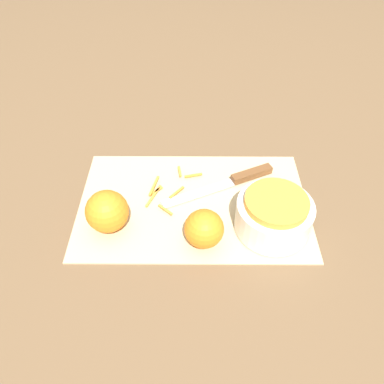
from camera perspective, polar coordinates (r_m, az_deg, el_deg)
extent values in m
plane|color=brown|center=(0.79, 0.00, -1.83)|extent=(4.00, 4.00, 0.00)
cube|color=#CCB284|center=(0.78, 0.00, -1.69)|extent=(0.47, 0.30, 0.01)
cylinder|color=silver|center=(0.73, 12.09, -3.60)|extent=(0.14, 0.14, 0.06)
cylinder|color=orange|center=(0.70, 12.54, -1.67)|extent=(0.12, 0.12, 0.02)
cube|color=brown|center=(0.84, 8.90, 2.75)|extent=(0.10, 0.06, 0.02)
cube|color=#B2B2B7|center=(0.80, 0.78, -0.20)|extent=(0.16, 0.09, 0.00)
sphere|color=orange|center=(0.69, 1.62, -5.62)|extent=(0.07, 0.07, 0.07)
sphere|color=orange|center=(0.73, -13.02, -2.89)|extent=(0.08, 0.08, 0.08)
cube|color=orange|center=(0.80, -6.09, -0.57)|extent=(0.03, 0.06, 0.00)
cube|color=orange|center=(0.81, -6.01, 0.98)|extent=(0.02, 0.06, 0.00)
cube|color=orange|center=(0.81, -5.71, 0.16)|extent=(0.03, 0.03, 0.00)
cube|color=orange|center=(0.76, -4.29, -2.69)|extent=(0.03, 0.03, 0.00)
cube|color=orange|center=(0.80, -2.53, -0.04)|extent=(0.03, 0.04, 0.00)
cube|color=orange|center=(0.83, -0.01, 2.57)|extent=(0.04, 0.01, 0.00)
cube|color=orange|center=(0.84, -2.08, 3.18)|extent=(0.01, 0.03, 0.00)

